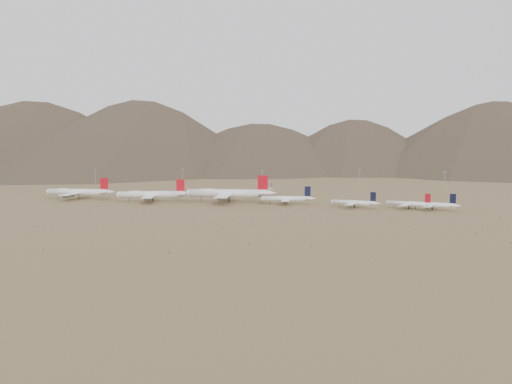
% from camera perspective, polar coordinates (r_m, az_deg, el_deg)
% --- Properties ---
extents(ground, '(3000.00, 3000.00, 0.00)m').
position_cam_1_polar(ground, '(403.50, -6.25, -1.73)').
color(ground, olive).
rests_on(ground, ground).
extents(mountain_ridge, '(4400.00, 1000.00, 300.00)m').
position_cam_1_polar(mountain_ridge, '(1288.88, 7.36, 9.47)').
color(mountain_ridge, brown).
rests_on(mountain_ridge, ground).
extents(widebody_west, '(67.40, 52.20, 20.05)m').
position_cam_1_polar(widebody_west, '(491.57, -19.66, 0.01)').
color(widebody_west, white).
rests_on(widebody_west, ground).
extents(widebody_centre, '(63.88, 50.89, 19.75)m').
position_cam_1_polar(widebody_centre, '(449.25, -11.83, -0.26)').
color(widebody_centre, white).
rests_on(widebody_centre, ground).
extents(widebody_east, '(80.25, 62.41, 23.94)m').
position_cam_1_polar(widebody_east, '(435.64, -3.23, -0.13)').
color(widebody_east, white).
rests_on(widebody_east, ground).
extents(narrowbody_a, '(46.55, 33.94, 15.46)m').
position_cam_1_polar(narrowbody_a, '(420.08, 3.63, -0.76)').
color(narrowbody_a, white).
rests_on(narrowbody_a, ground).
extents(narrowbody_b, '(39.67, 29.11, 13.26)m').
position_cam_1_polar(narrowbody_b, '(401.98, 11.23, -1.20)').
color(narrowbody_b, white).
rests_on(narrowbody_b, ground).
extents(narrowbody_c, '(37.01, 27.69, 12.79)m').
position_cam_1_polar(narrowbody_c, '(405.14, 17.13, -1.30)').
color(narrowbody_c, white).
rests_on(narrowbody_c, ground).
extents(narrowbody_d, '(38.82, 28.95, 13.33)m').
position_cam_1_polar(narrowbody_d, '(403.03, 19.54, -1.37)').
color(narrowbody_d, white).
rests_on(narrowbody_d, ground).
extents(control_tower, '(8.00, 8.00, 12.00)m').
position_cam_1_polar(control_tower, '(510.13, 1.45, 0.28)').
color(control_tower, tan).
rests_on(control_tower, ground).
extents(mast_far_west, '(2.00, 0.60, 25.70)m').
position_cam_1_polar(mast_far_west, '(574.28, -17.86, 1.45)').
color(mast_far_west, gray).
rests_on(mast_far_west, ground).
extents(mast_west, '(2.00, 0.60, 25.70)m').
position_cam_1_polar(mast_west, '(543.31, -8.36, 1.45)').
color(mast_west, gray).
rests_on(mast_west, ground).
extents(mast_centre, '(2.00, 0.60, 25.70)m').
position_cam_1_polar(mast_centre, '(493.65, 0.73, 1.16)').
color(mast_centre, gray).
rests_on(mast_centre, ground).
extents(mast_east, '(2.00, 0.60, 25.70)m').
position_cam_1_polar(mast_east, '(524.29, 11.75, 1.28)').
color(mast_east, gray).
rests_on(mast_east, ground).
extents(mast_far_east, '(2.00, 0.60, 25.70)m').
position_cam_1_polar(mast_far_east, '(499.96, 20.74, 0.89)').
color(mast_far_east, gray).
rests_on(mast_far_east, ground).
extents(desert_scrub, '(432.49, 180.50, 0.95)m').
position_cam_1_polar(desert_scrub, '(333.31, -15.10, -3.21)').
color(desert_scrub, olive).
rests_on(desert_scrub, ground).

